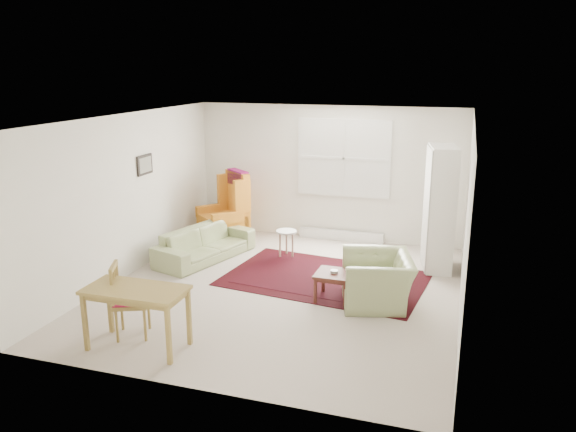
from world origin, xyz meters
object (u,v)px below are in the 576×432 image
(stool, at_px, (286,243))
(desk_chair, at_px, (132,300))
(wingback_chair, at_px, (222,207))
(coffee_table, at_px, (334,286))
(sofa, at_px, (205,238))
(cabinet, at_px, (440,209))
(desk, at_px, (137,318))
(armchair, at_px, (377,275))

(stool, bearing_deg, desk_chair, -104.62)
(wingback_chair, bearing_deg, coffee_table, 1.66)
(sofa, xyz_separation_m, coffee_table, (2.48, -1.03, -0.17))
(cabinet, height_order, desk_chair, cabinet)
(coffee_table, relative_size, cabinet, 0.25)
(sofa, xyz_separation_m, desk, (0.62, -3.06, -0.00))
(sofa, bearing_deg, desk_chair, -154.63)
(wingback_chair, height_order, coffee_table, wingback_chair)
(wingback_chair, bearing_deg, desk_chair, -42.46)
(desk, bearing_deg, stool, 79.70)
(coffee_table, relative_size, stool, 1.06)
(coffee_table, bearing_deg, stool, 127.44)
(wingback_chair, relative_size, coffee_table, 2.64)
(sofa, xyz_separation_m, wingback_chair, (-0.12, 1.01, 0.29))
(coffee_table, bearing_deg, desk_chair, -139.28)
(coffee_table, height_order, desk_chair, desk_chair)
(cabinet, bearing_deg, stool, 174.61)
(stool, bearing_deg, wingback_chair, 161.50)
(desk_chair, bearing_deg, stool, -37.86)
(desk, bearing_deg, sofa, 101.50)
(armchair, height_order, stool, armchair)
(sofa, bearing_deg, stool, -49.93)
(armchair, distance_m, wingback_chair, 3.75)
(coffee_table, bearing_deg, armchair, 8.19)
(coffee_table, height_order, desk, desk)
(desk, distance_m, desk_chair, 0.34)
(cabinet, distance_m, desk, 4.97)
(armchair, relative_size, cabinet, 0.53)
(wingback_chair, height_order, desk_chair, wingback_chair)
(cabinet, height_order, desk, cabinet)
(armchair, height_order, cabinet, cabinet)
(wingback_chair, relative_size, desk, 1.14)
(sofa, relative_size, armchair, 1.76)
(armchair, distance_m, stool, 2.33)
(wingback_chair, bearing_deg, armchair, 8.25)
(wingback_chair, xyz_separation_m, cabinet, (3.90, -0.28, 0.34))
(wingback_chair, distance_m, desk, 4.15)
(sofa, xyz_separation_m, desk_chair, (0.40, -2.82, 0.09))
(sofa, height_order, coffee_table, sofa)
(armchair, height_order, desk_chair, desk_chair)
(stool, bearing_deg, sofa, -157.21)
(coffee_table, bearing_deg, desk, -132.44)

